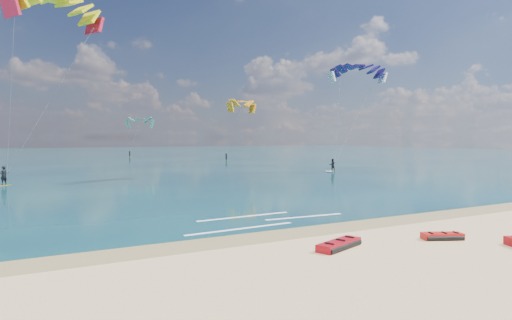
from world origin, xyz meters
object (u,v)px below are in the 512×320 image
Objects in this scene: packed_kite_left at (339,248)px; kitesurfer_far at (347,107)px; kitesurfer_main at (29,86)px; packed_kite_mid at (442,239)px.

kitesurfer_far is at bearing 29.72° from packed_kite_left.
kitesurfer_main is 1.16× the size of kitesurfer_far.
kitesurfer_main reaches higher than packed_kite_left.
packed_kite_left is at bearing -165.79° from packed_kite_mid.
kitesurfer_main is at bearing 88.14° from packed_kite_left.
packed_kite_mid is at bearing -103.19° from kitesurfer_main.
packed_kite_left is at bearing -122.20° from kitesurfer_far.
packed_kite_left is 5.39m from packed_kite_mid.
packed_kite_mid is at bearing -30.14° from packed_kite_left.
kitesurfer_main is 38.93m from kitesurfer_far.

